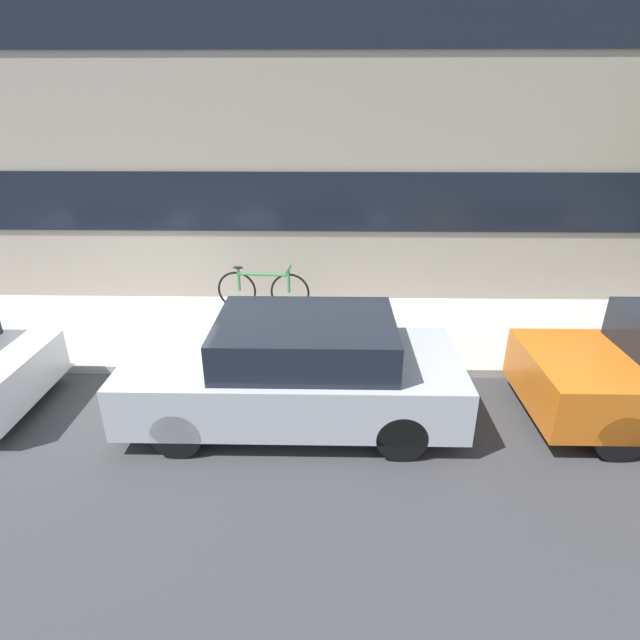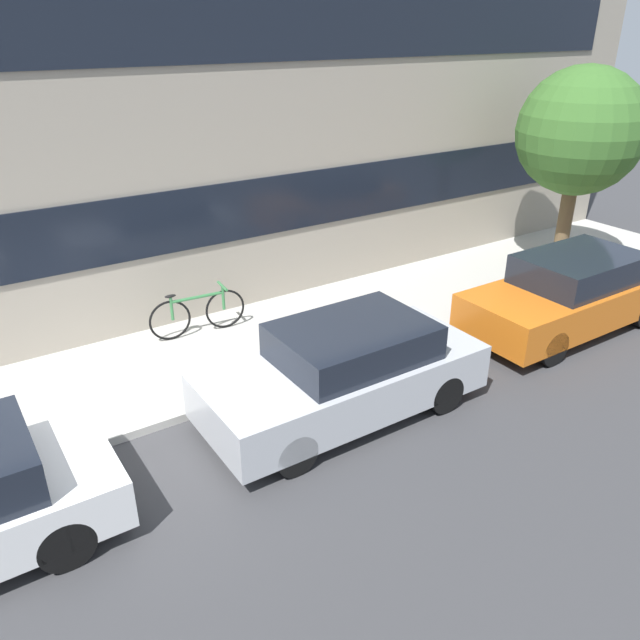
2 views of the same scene
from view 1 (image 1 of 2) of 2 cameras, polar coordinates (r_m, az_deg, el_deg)
ground_plane at (r=8.15m, az=-21.76°, el=-5.76°), size 56.00×56.00×0.00m
sidewalk_strip at (r=9.34m, az=-18.59°, el=-1.03°), size 28.00×2.94×0.13m
rowhouse_facade at (r=10.41m, az=-18.57°, el=27.55°), size 28.00×1.02×9.32m
parked_car_silver at (r=6.29m, az=-2.75°, el=-5.78°), size 4.13×1.76×1.39m
bicycle at (r=9.44m, az=-6.48°, el=3.54°), size 1.76×0.44×0.85m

